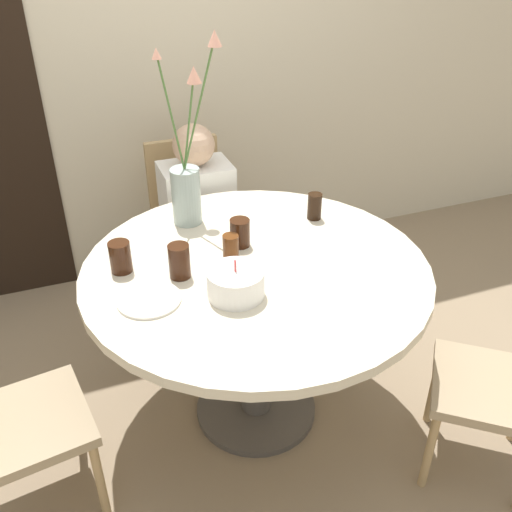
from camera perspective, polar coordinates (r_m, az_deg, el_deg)
name	(u,v)px	position (r m, az deg, el deg)	size (l,w,h in m)	color
ground_plane	(256,410)	(2.61, 0.00, -15.11)	(16.00, 16.00, 0.00)	#89755B
wall_back	(160,42)	(3.16, -9.56, 20.31)	(8.00, 0.05, 2.60)	beige
dining_table	(256,295)	(2.20, 0.00, -3.91)	(1.30, 1.30, 0.76)	beige
chair_right_flank	(190,216)	(3.07, -6.57, 4.02)	(0.40, 0.40, 0.88)	#9E896B
birthday_cake	(236,283)	(1.94, -2.04, -2.75)	(0.20, 0.20, 0.14)	white
flower_vase	(187,181)	(2.35, -6.89, 7.47)	(0.23, 0.23, 0.78)	#9EB2AD
side_plate	(149,300)	(1.97, -10.63, -4.30)	(0.22, 0.22, 0.01)	silver
drink_glass_0	(240,233)	(2.22, -1.62, 2.34)	(0.08, 0.08, 0.11)	#33190C
drink_glass_1	(179,261)	(2.04, -7.68, -0.51)	(0.08, 0.08, 0.13)	#33190C
drink_glass_2	(120,257)	(2.12, -13.41, -0.09)	(0.08, 0.08, 0.12)	#33190C
drink_glass_3	(315,206)	(2.43, 5.88, 4.97)	(0.06, 0.06, 0.11)	black
drink_glass_4	(231,248)	(2.13, -2.54, 0.83)	(0.06, 0.06, 0.10)	#51280F
person_boy	(199,230)	(2.93, -5.73, 2.63)	(0.34, 0.24, 1.04)	#383333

